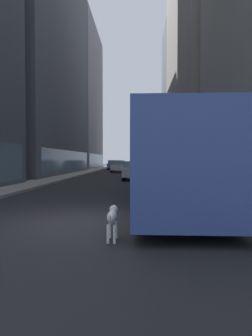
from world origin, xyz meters
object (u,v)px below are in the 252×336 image
car_grey_wagon (117,164)px  car_silver_sedan (134,170)px  transit_bus (167,159)px  pedestrian_with_handbag (218,175)px  car_white_van (119,166)px  car_black_suv (145,164)px  car_blue_hatchback (113,165)px  dalmatian_dog (112,217)px

car_grey_wagon → car_silver_sedan: size_ratio=0.99×
transit_bus → car_silver_sedan: size_ratio=2.90×
pedestrian_with_handbag → car_white_van: bearing=104.7°
car_white_van → car_silver_sedan: (2.40, -14.63, -0.00)m
transit_bus → car_grey_wagon: bearing=97.2°
car_black_suv → car_grey_wagon: same height
car_silver_sedan → car_black_suv: bearing=87.1°
transit_bus → car_blue_hatchback: transit_bus is taller
pedestrian_with_handbag → transit_bus: bearing=-138.0°
car_grey_wagon → pedestrian_with_handbag: size_ratio=2.33×
transit_bus → pedestrian_with_handbag: bearing=42.0°
car_grey_wagon → car_silver_sedan: 31.39m
transit_bus → dalmatian_dog: bearing=-108.4°
pedestrian_with_handbag → car_black_suv: bearing=93.6°
transit_bus → car_grey_wagon: 44.61m
car_black_suv → pedestrian_with_handbag: bearing=-86.4°
car_blue_hatchback → pedestrian_with_handbag: bearing=-76.7°
car_black_suv → car_silver_sedan: (-1.60, -31.25, -0.00)m
car_grey_wagon → car_blue_hatchback: bearing=-90.0°
car_white_van → car_black_suv: size_ratio=1.06×
car_blue_hatchback → car_silver_sedan: same height
car_white_van → pedestrian_with_handbag: bearing=-75.3°
car_white_van → dalmatian_dog: size_ratio=4.68×
car_blue_hatchback → car_white_van: bearing=-80.4°
car_silver_sedan → dalmatian_dog: car_silver_sedan is taller
transit_bus → car_white_van: transit_bus is taller
dalmatian_dog → car_white_van: bearing=94.0°
transit_bus → car_blue_hatchback: bearing=98.6°
car_grey_wagon → pedestrian_with_handbag: 42.68m
car_black_suv → pedestrian_with_handbag: (2.63, -41.99, 0.19)m
car_silver_sedan → pedestrian_with_handbag: pedestrian_with_handbag is taller
transit_bus → car_white_van: 28.04m
car_blue_hatchback → car_black_suv: 9.12m
transit_bus → pedestrian_with_handbag: 3.62m
car_grey_wagon → pedestrian_with_handbag: (8.23, -41.88, 0.19)m
car_blue_hatchback → car_black_suv: bearing=52.1°
dalmatian_dog → pedestrian_with_handbag: bearing=59.9°
transit_bus → car_silver_sedan: 13.24m
car_black_suv → car_grey_wagon: 5.60m
car_black_suv → car_blue_hatchback: bearing=-127.9°
car_black_suv → pedestrian_with_handbag: pedestrian_with_handbag is taller
car_white_van → car_silver_sedan: same height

